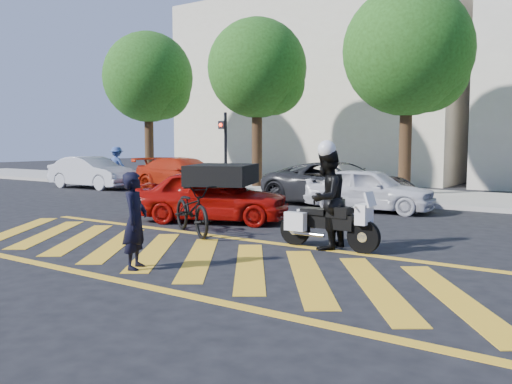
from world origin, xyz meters
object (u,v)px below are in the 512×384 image
Objects in this scene: red_convertible at (212,196)px; officer_bike at (135,221)px; bicycle at (192,209)px; parked_mid_left at (340,184)px; parked_mid_right at (370,189)px; police_motorcycle at (327,223)px; parked_left at (185,175)px; parked_far_left at (92,172)px; officer_moto at (326,199)px.

officer_bike is at bearing -176.74° from red_convertible.
parked_mid_left reaches higher than bicycle.
parked_mid_right is at bearing -52.33° from red_convertible.
police_motorcycle is 6.01m from parked_mid_right.
bicycle is 3.24m from police_motorcycle.
parked_mid_right is at bearing 105.49° from police_motorcycle.
bicycle is 6.23m from parked_mid_right.
bicycle is 0.44× the size of parked_left.
bicycle is at bearing -175.96° from police_motorcycle.
officer_bike is 16.10m from parked_far_left.
parked_mid_left reaches higher than parked_far_left.
parked_far_left is at bearing 82.12° from parked_mid_right.
parked_left reaches higher than parked_mid_right.
officer_bike is 3.68m from officer_moto.
parked_left reaches higher than bicycle.
bicycle is 0.50× the size of parked_far_left.
officer_moto reaches higher than parked_mid_right.
officer_moto is at bearing -55.90° from bicycle.
parked_far_left is 1.12× the size of parked_mid_right.
bicycle is 0.54× the size of red_convertible.
parked_mid_right is (-1.55, 5.80, -0.31)m from officer_moto.
parked_mid_left is (-2.89, 6.53, 0.20)m from police_motorcycle.
officer_moto is 7.14m from parked_mid_left.
officer_moto is 6.01m from parked_mid_right.
police_motorcycle is 1.09× the size of officer_moto.
red_convertible reaches higher than police_motorcycle.
parked_mid_left is (-2.87, 6.53, -0.26)m from officer_moto.
red_convertible is at bearing -116.95° from parked_far_left.
parked_left is at bearing 74.97° from parked_mid_right.
officer_moto reaches higher than officer_bike.
parked_mid_right is at bearing -94.43° from parked_left.
officer_bike is 9.81m from parked_mid_left.
bicycle is 10.10m from parked_left.
parked_mid_left is at bearing 55.35° from parked_mid_right.
parked_far_left is at bearing 91.04° from bicycle.
parked_left is at bearing 10.42° from officer_bike.
officer_bike is 0.31× the size of parked_mid_left.
parked_mid_left is at bearing -35.32° from red_convertible.
officer_bike is 3.69m from police_motorcycle.
police_motorcycle is (3.23, 0.21, -0.06)m from bicycle.
parked_far_left is (-14.75, 6.30, -0.26)m from officer_moto.
officer_bike is at bearing -129.08° from parked_far_left.
parked_left is 1.28× the size of parked_mid_right.
officer_bike is 0.41× the size of parked_mid_right.
officer_bike is 3.35m from bicycle.
bicycle is 13.24m from parked_far_left.
officer_bike is at bearing -28.38° from officer_moto.
parked_left is 0.96× the size of parked_mid_left.
police_motorcycle is 12.40m from parked_left.
bicycle is at bearing -85.95° from officer_moto.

